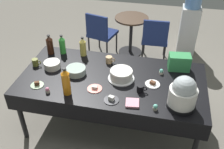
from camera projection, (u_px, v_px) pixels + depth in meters
ground at (112, 122)px, 3.54m from camera, size 9.00×9.00×0.00m
potluck_table at (112, 82)px, 3.14m from camera, size 2.20×1.10×0.75m
frosted_layer_cake at (121, 75)px, 3.05m from camera, size 0.31×0.31×0.12m
slow_cooker at (183, 94)px, 2.60m from camera, size 0.30×0.30×0.37m
glass_salad_bowl at (76, 71)px, 3.15m from camera, size 0.24×0.24×0.08m
ceramic_snack_bowl at (52, 65)px, 3.25m from camera, size 0.20×0.20×0.09m
dessert_plate_sage at (37, 85)px, 2.98m from camera, size 0.15×0.15×0.05m
dessert_plate_coral at (95, 88)px, 2.93m from camera, size 0.17×0.17×0.04m
dessert_plate_cream at (182, 87)px, 2.94m from camera, size 0.16×0.16×0.06m
dessert_plate_charcoal at (111, 99)px, 2.77m from camera, size 0.16×0.16×0.06m
dessert_plate_white at (153, 84)px, 2.99m from camera, size 0.17×0.17×0.04m
cupcake_vanilla at (155, 107)px, 2.64m from camera, size 0.05×0.05×0.07m
cupcake_cocoa at (161, 72)px, 3.15m from camera, size 0.05×0.05×0.07m
cupcake_mint at (47, 90)px, 2.86m from camera, size 0.05×0.05×0.07m
soda_bottle_cola at (50, 45)px, 3.48m from camera, size 0.09×0.09×0.28m
soda_bottle_orange_juice at (66, 82)px, 2.78m from camera, size 0.09×0.09×0.33m
soda_bottle_lime_soda at (62, 45)px, 3.50m from camera, size 0.08×0.08×0.27m
soda_bottle_ginger_ale at (83, 47)px, 3.45m from camera, size 0.08×0.08×0.27m
coffee_mug_olive at (36, 62)px, 3.29m from camera, size 0.12×0.08×0.09m
coffee_mug_tan at (109, 60)px, 3.34m from camera, size 0.12×0.08×0.09m
coffee_mug_black at (141, 88)px, 2.87m from camera, size 0.12×0.08×0.08m
soda_carton at (179, 62)px, 3.20m from camera, size 0.28×0.19×0.20m
paper_napkin_stack at (132, 103)px, 2.72m from camera, size 0.16×0.16×0.02m
maroon_chair_left at (101, 32)px, 4.66m from camera, size 0.54×0.54×0.85m
maroon_chair_right at (155, 37)px, 4.49m from camera, size 0.45×0.45×0.85m
round_cafe_table at (131, 29)px, 4.74m from camera, size 0.60×0.60×0.72m
water_cooler at (189, 24)px, 4.70m from camera, size 0.32×0.32×1.24m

